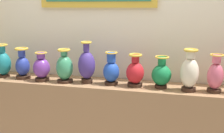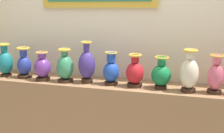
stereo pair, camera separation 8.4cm
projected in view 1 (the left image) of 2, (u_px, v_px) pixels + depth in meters
The scene contains 12 objects.
display_shelf at pixel (112, 126), 2.78m from camera, with size 2.78×0.40×0.91m, color #99704C.
back_wall at pixel (117, 27), 2.81m from camera, with size 4.16×0.14×2.85m.
vase_teal at pixel (3, 63), 2.89m from camera, with size 0.16×0.16×0.36m.
vase_cobalt at pixel (23, 65), 2.84m from camera, with size 0.15×0.15×0.33m.
vase_violet at pixel (42, 68), 2.75m from camera, with size 0.17×0.17×0.30m.
vase_jade at pixel (65, 67), 2.70m from camera, with size 0.17×0.17×0.34m.
vase_indigo at pixel (87, 65), 2.67m from camera, with size 0.17×0.17×0.41m.
vase_sapphire at pixel (111, 71), 2.62m from camera, with size 0.16×0.16×0.32m.
vase_crimson at pixel (135, 72), 2.56m from camera, with size 0.17×0.17×0.31m.
vase_emerald at pixel (161, 74), 2.51m from camera, with size 0.18×0.18×0.30m.
vase_ivory at pixel (190, 72), 2.41m from camera, with size 0.16×0.16×0.39m.
vase_rose at pixel (215, 75), 2.38m from camera, with size 0.14×0.14×0.34m.
Camera 1 is at (0.61, -2.51, 1.67)m, focal length 43.56 mm.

